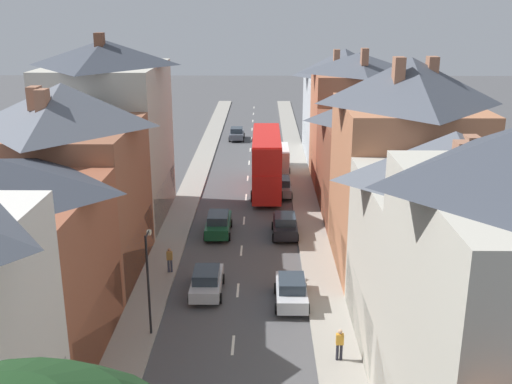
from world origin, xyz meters
The scene contains 16 objects.
pavement_left centered at (-5.10, 38.00, 0.07)m, with size 2.20×104.00×0.14m, color gray.
pavement_right centered at (5.10, 38.00, 0.07)m, with size 2.20×104.00×0.14m, color gray.
centre_line_dashes centered at (0.00, 36.00, 0.01)m, with size 0.14×97.80×0.01m.
terrace_row_left centered at (-10.19, 12.56, 6.01)m, with size 8.00×48.38×14.33m.
terrace_row_right centered at (10.18, 22.64, 5.78)m, with size 8.00×69.04×13.53m.
double_decker_bus_lead centered at (1.79, 37.71, 2.82)m, with size 2.74×10.80×5.30m.
car_near_blue centered at (3.10, 26.79, 0.84)m, with size 1.90×3.91×1.68m.
car_near_silver centered at (-1.80, 59.35, 0.80)m, with size 1.90×3.83×1.58m.
car_parked_left_a centered at (3.10, 16.38, 0.83)m, with size 1.90×4.02×1.65m.
car_parked_right_a centered at (-1.80, 17.58, 0.80)m, with size 1.90×4.06×1.58m.
car_mid_black centered at (3.10, 36.65, 0.83)m, with size 1.90×4.22×1.64m.
car_parked_left_b centered at (-1.80, 27.11, 0.84)m, with size 1.90×4.45×1.67m.
delivery_van centered at (3.10, 44.95, 1.34)m, with size 2.20×5.20×2.41m.
pedestrian_near_right centered at (5.10, 10.56, 1.03)m, with size 0.36×0.22×1.61m.
pedestrian_mid_left centered at (-4.36, 20.22, 1.03)m, with size 0.36×0.22×1.61m.
street_lamp centered at (-4.25, 13.01, 3.24)m, with size 0.20×1.12×5.50m.
Camera 1 is at (1.45, -14.18, 16.27)m, focal length 42.00 mm.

